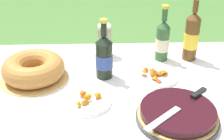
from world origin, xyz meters
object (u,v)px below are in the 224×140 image
serving_knife (183,104)px  cup_stack (105,40)px  cider_bottle_amber (192,36)px  berry_tart (177,115)px  bundt_cake (33,69)px  juice_bottle_red (104,57)px  snack_plate_near (88,101)px  cider_bottle_green (163,40)px  snack_plate_right (155,75)px

serving_knife → cup_stack: bearing=-103.6°
cider_bottle_amber → berry_tart: bearing=-108.7°
bundt_cake → cup_stack: size_ratio=1.87×
berry_tart → juice_bottle_red: juice_bottle_red is taller
berry_tart → snack_plate_near: size_ratio=1.57×
berry_tart → serving_knife: bearing=41.6°
cider_bottle_green → juice_bottle_red: size_ratio=1.01×
cider_bottle_amber → cup_stack: bearing=172.0°
snack_plate_right → bundt_cake: bearing=178.8°
serving_knife → snack_plate_right: serving_knife is taller
cup_stack → snack_plate_right: size_ratio=0.77×
snack_plate_near → snack_plate_right: 0.38m
serving_knife → snack_plate_right: (-0.06, 0.31, -0.05)m
berry_tart → cider_bottle_amber: 0.56m
bundt_cake → juice_bottle_red: juice_bottle_red is taller
cider_bottle_green → bundt_cake: bearing=-164.6°
cider_bottle_amber → juice_bottle_red: 0.49m
bundt_cake → cider_bottle_green: (0.65, 0.18, 0.06)m
cider_bottle_amber → snack_plate_right: (-0.21, -0.19, -0.12)m
berry_tart → bundt_cake: (-0.62, 0.34, 0.03)m
cup_stack → cider_bottle_amber: (0.46, -0.06, 0.04)m
serving_knife → bundt_cake: bearing=-68.2°
cider_bottle_amber → cider_bottle_green: bearing=-179.7°
cup_stack → bundt_cake: bearing=-144.8°
cider_bottle_amber → snack_plate_near: bearing=-143.6°
berry_tart → serving_knife: 0.05m
snack_plate_near → snack_plate_right: (0.32, 0.20, 0.00)m
snack_plate_near → berry_tart: bearing=-19.5°
berry_tart → juice_bottle_red: 0.46m
berry_tart → cider_bottle_green: (0.02, 0.52, 0.08)m
berry_tart → cider_bottle_green: size_ratio=1.09×
cider_bottle_green → cider_bottle_amber: bearing=0.3°
juice_bottle_red → snack_plate_near: size_ratio=1.42×
serving_knife → bundt_cake: (-0.64, 0.32, -0.01)m
juice_bottle_red → snack_plate_right: 0.27m
cider_bottle_amber → snack_plate_near: 0.68m
cider_bottle_amber → snack_plate_right: 0.31m
cider_bottle_amber → snack_plate_near: size_ratio=1.65×
snack_plate_near → cider_bottle_amber: bearing=36.4°
juice_bottle_red → snack_plate_right: (0.25, -0.02, -0.10)m
cup_stack → cider_bottle_amber: size_ratio=0.51×
cup_stack → juice_bottle_red: 0.24m
berry_tart → serving_knife: size_ratio=1.11×
bundt_cake → cider_bottle_green: cider_bottle_green is taller
bundt_cake → cider_bottle_amber: cider_bottle_amber is taller
cup_stack → juice_bottle_red: juice_bottle_red is taller
cider_bottle_amber → snack_plate_right: bearing=-138.0°
bundt_cake → snack_plate_near: size_ratio=1.57×
cider_bottle_green → cup_stack: bearing=168.0°
snack_plate_near → snack_plate_right: snack_plate_near is taller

